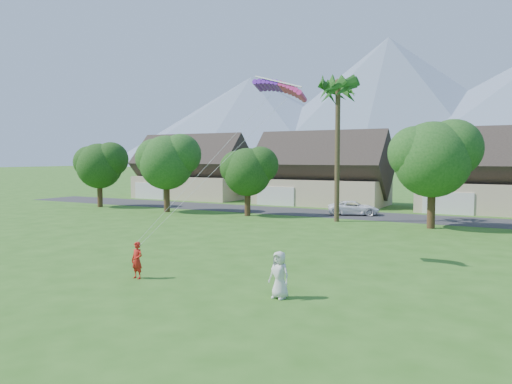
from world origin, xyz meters
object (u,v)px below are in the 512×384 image
Objects in this scene: watcher at (279,275)px; parked_car at (354,208)px; parafoil_kite at (281,87)px; kite_flyer at (137,260)px.

parked_car is (-6.22, 29.43, -0.27)m from watcher.
watcher is at bearing 169.63° from parked_car.
parafoil_kite is at bearing 126.39° from watcher.
parafoil_kite is (-2.80, 5.92, 8.34)m from watcher.
parafoil_kite is (3.42, -23.51, 8.61)m from parked_car.
watcher is 0.67× the size of parafoil_kite.
parafoil_kite reaches higher than watcher.
parafoil_kite is (4.43, 6.15, 8.43)m from kite_flyer.
parafoil_kite is at bearing 165.97° from parked_car.
kite_flyer is 7.23m from watcher.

